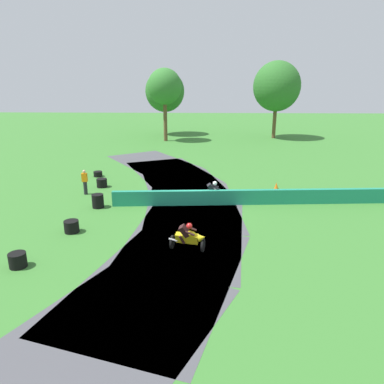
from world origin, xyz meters
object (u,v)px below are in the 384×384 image
at_px(motorcycle_lead_yellow, 189,237).
at_px(traffic_cone, 276,186).
at_px(tire_stack_mid_b, 98,201).
at_px(tire_stack_mid_a, 72,226).
at_px(motorcycle_chase_white, 213,192).
at_px(tire_stack_far, 102,183).
at_px(tire_stack_extra_a, 98,174).
at_px(track_marshal, 85,182).
at_px(tire_stack_near, 18,260).

bearing_deg(motorcycle_lead_yellow, traffic_cone, 59.33).
height_order(motorcycle_lead_yellow, tire_stack_mid_b, motorcycle_lead_yellow).
bearing_deg(traffic_cone, tire_stack_mid_a, -146.15).
bearing_deg(motorcycle_chase_white, tire_stack_far, 158.01).
bearing_deg(tire_stack_far, tire_stack_extra_a, 110.97).
relative_size(tire_stack_mid_b, track_marshal, 0.49).
distance_m(tire_stack_far, traffic_cone, 12.08).
distance_m(motorcycle_lead_yellow, tire_stack_mid_b, 7.74).
bearing_deg(track_marshal, tire_stack_far, 69.36).
relative_size(tire_stack_near, tire_stack_mid_b, 0.86).
height_order(tire_stack_near, traffic_cone, tire_stack_near).
distance_m(tire_stack_near, tire_stack_extra_a, 13.99).
bearing_deg(tire_stack_near, track_marshal, 91.52).
relative_size(motorcycle_lead_yellow, tire_stack_far, 2.38).
bearing_deg(tire_stack_mid_a, tire_stack_mid_b, 85.20).
xyz_separation_m(tire_stack_mid_b, tire_stack_far, (-0.89, 4.13, -0.10)).
relative_size(tire_stack_far, traffic_cone, 1.63).
bearing_deg(track_marshal, traffic_cone, 7.37).
height_order(motorcycle_chase_white, tire_stack_far, motorcycle_chase_white).
relative_size(motorcycle_chase_white, tire_stack_mid_b, 2.10).
height_order(tire_stack_mid_a, track_marshal, track_marshal).
height_order(tire_stack_near, tire_stack_mid_b, tire_stack_mid_b).
xyz_separation_m(motorcycle_chase_white, tire_stack_far, (-7.68, 3.10, -0.36)).
relative_size(motorcycle_chase_white, tire_stack_far, 2.35).
bearing_deg(tire_stack_mid_b, traffic_cone, 20.24).
xyz_separation_m(motorcycle_lead_yellow, tire_stack_extra_a, (-7.50, 12.35, -0.45)).
bearing_deg(tire_stack_mid_b, tire_stack_extra_a, 105.85).
relative_size(tire_stack_mid_b, traffic_cone, 1.82).
bearing_deg(tire_stack_mid_a, motorcycle_lead_yellow, -17.40).
bearing_deg(tire_stack_extra_a, tire_stack_mid_b, -74.15).
distance_m(motorcycle_chase_white, tire_stack_extra_a, 10.57).
height_order(tire_stack_mid_a, tire_stack_mid_b, tire_stack_mid_b).
distance_m(tire_stack_mid_a, track_marshal, 6.20).
bearing_deg(tire_stack_near, tire_stack_mid_b, 79.83).
relative_size(motorcycle_lead_yellow, track_marshal, 1.05).
bearing_deg(motorcycle_lead_yellow, tire_stack_near, -166.51).
relative_size(motorcycle_chase_white, tire_stack_mid_a, 2.35).
relative_size(tire_stack_mid_a, tire_stack_extra_a, 1.08).
height_order(motorcycle_lead_yellow, tire_stack_mid_a, motorcycle_lead_yellow).
relative_size(tire_stack_far, track_marshal, 0.44).
bearing_deg(tire_stack_far, tire_stack_mid_b, -77.79).
height_order(motorcycle_lead_yellow, traffic_cone, motorcycle_lead_yellow).
xyz_separation_m(motorcycle_lead_yellow, tire_stack_mid_b, (-5.53, 5.41, -0.25)).
distance_m(motorcycle_chase_white, tire_stack_far, 8.29).
bearing_deg(motorcycle_lead_yellow, tire_stack_far, 123.98).
relative_size(motorcycle_lead_yellow, tire_stack_mid_b, 2.13).
height_order(tire_stack_near, tire_stack_extra_a, tire_stack_near).
bearing_deg(tire_stack_mid_b, motorcycle_chase_white, 8.63).
height_order(tire_stack_mid_b, tire_stack_extra_a, tire_stack_mid_b).
height_order(tire_stack_mid_b, track_marshal, track_marshal).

